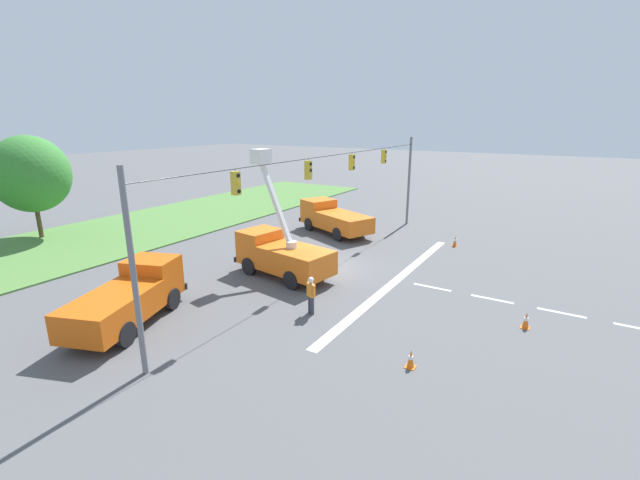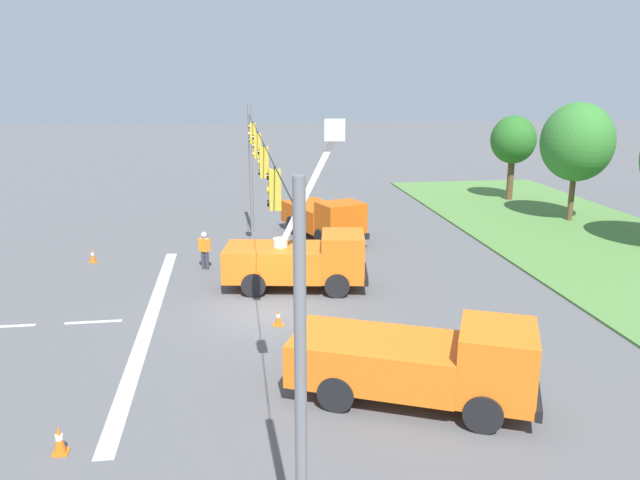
{
  "view_description": "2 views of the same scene",
  "coord_description": "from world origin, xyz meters",
  "px_view_note": "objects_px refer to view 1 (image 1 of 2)",
  "views": [
    {
      "loc": [
        -21.06,
        -12.0,
        8.52
      ],
      "look_at": [
        1.0,
        1.35,
        1.25
      ],
      "focal_mm": 24.0,
      "sensor_mm": 36.0,
      "label": 1
    },
    {
      "loc": [
        22.03,
        -0.94,
        8.6
      ],
      "look_at": [
        -1.87,
        2.38,
        2.28
      ],
      "focal_mm": 35.0,
      "sensor_mm": 36.0,
      "label": 2
    }
  ],
  "objects_px": {
    "traffic_cone_foreground_left": "(334,256)",
    "utility_truck_bucket_lift": "(281,252)",
    "tree_centre": "(30,174)",
    "utility_truck_support_near": "(333,218)",
    "traffic_cone_mid_right": "(526,320)",
    "road_worker": "(311,293)",
    "traffic_cone_mid_left": "(411,359)",
    "traffic_cone_foreground_right": "(455,241)",
    "utility_truck_support_far": "(130,297)"
  },
  "relations": [
    {
      "from": "road_worker",
      "to": "traffic_cone_foreground_left",
      "type": "bearing_deg",
      "value": 21.53
    },
    {
      "from": "tree_centre",
      "to": "traffic_cone_mid_right",
      "type": "relative_size",
      "value": 10.41
    },
    {
      "from": "traffic_cone_foreground_right",
      "to": "traffic_cone_mid_left",
      "type": "relative_size",
      "value": 1.07
    },
    {
      "from": "traffic_cone_foreground_left",
      "to": "traffic_cone_mid_left",
      "type": "bearing_deg",
      "value": -137.85
    },
    {
      "from": "utility_truck_bucket_lift",
      "to": "utility_truck_support_near",
      "type": "distance_m",
      "value": 10.07
    },
    {
      "from": "utility_truck_bucket_lift",
      "to": "traffic_cone_foreground_right",
      "type": "bearing_deg",
      "value": -32.11
    },
    {
      "from": "traffic_cone_foreground_left",
      "to": "traffic_cone_foreground_right",
      "type": "xyz_separation_m",
      "value": [
        7.12,
        -5.67,
        0.07
      ]
    },
    {
      "from": "utility_truck_support_near",
      "to": "road_worker",
      "type": "relative_size",
      "value": 3.97
    },
    {
      "from": "road_worker",
      "to": "traffic_cone_foreground_left",
      "type": "relative_size",
      "value": 2.88
    },
    {
      "from": "utility_truck_support_near",
      "to": "traffic_cone_foreground_left",
      "type": "relative_size",
      "value": 11.43
    },
    {
      "from": "utility_truck_support_far",
      "to": "traffic_cone_mid_left",
      "type": "bearing_deg",
      "value": -76.22
    },
    {
      "from": "traffic_cone_foreground_left",
      "to": "utility_truck_bucket_lift",
      "type": "bearing_deg",
      "value": 162.25
    },
    {
      "from": "tree_centre",
      "to": "traffic_cone_foreground_left",
      "type": "bearing_deg",
      "value": -72.34
    },
    {
      "from": "traffic_cone_foreground_right",
      "to": "utility_truck_support_far",
      "type": "bearing_deg",
      "value": 154.57
    },
    {
      "from": "traffic_cone_foreground_right",
      "to": "traffic_cone_mid_left",
      "type": "bearing_deg",
      "value": -171.01
    },
    {
      "from": "traffic_cone_foreground_right",
      "to": "traffic_cone_mid_right",
      "type": "height_order",
      "value": "traffic_cone_foreground_right"
    },
    {
      "from": "road_worker",
      "to": "traffic_cone_mid_left",
      "type": "xyz_separation_m",
      "value": [
        -1.89,
        -5.39,
        -0.66
      ]
    },
    {
      "from": "utility_truck_support_far",
      "to": "road_worker",
      "type": "bearing_deg",
      "value": -52.81
    },
    {
      "from": "utility_truck_support_near",
      "to": "traffic_cone_mid_right",
      "type": "bearing_deg",
      "value": -122.93
    },
    {
      "from": "traffic_cone_mid_right",
      "to": "utility_truck_bucket_lift",
      "type": "bearing_deg",
      "value": 90.97
    },
    {
      "from": "tree_centre",
      "to": "traffic_cone_foreground_left",
      "type": "xyz_separation_m",
      "value": [
        6.75,
        -21.22,
        -4.48
      ]
    },
    {
      "from": "utility_truck_support_far",
      "to": "traffic_cone_foreground_left",
      "type": "xyz_separation_m",
      "value": [
        11.95,
        -3.4,
        -0.89
      ]
    },
    {
      "from": "utility_truck_support_near",
      "to": "road_worker",
      "type": "distance_m",
      "value": 14.57
    },
    {
      "from": "tree_centre",
      "to": "road_worker",
      "type": "distance_m",
      "value": 24.36
    },
    {
      "from": "utility_truck_support_near",
      "to": "utility_truck_bucket_lift",
      "type": "bearing_deg",
      "value": -167.34
    },
    {
      "from": "utility_truck_support_near",
      "to": "traffic_cone_mid_left",
      "type": "distance_m",
      "value": 19.05
    },
    {
      "from": "tree_centre",
      "to": "utility_truck_support_near",
      "type": "height_order",
      "value": "tree_centre"
    },
    {
      "from": "utility_truck_bucket_lift",
      "to": "road_worker",
      "type": "xyz_separation_m",
      "value": [
        -3.32,
        -4.09,
        -0.4
      ]
    },
    {
      "from": "traffic_cone_foreground_left",
      "to": "utility_truck_support_far",
      "type": "bearing_deg",
      "value": 164.1
    },
    {
      "from": "utility_truck_bucket_lift",
      "to": "traffic_cone_foreground_left",
      "type": "height_order",
      "value": "utility_truck_bucket_lift"
    },
    {
      "from": "utility_truck_support_far",
      "to": "utility_truck_bucket_lift",
      "type": "bearing_deg",
      "value": -14.99
    },
    {
      "from": "traffic_cone_mid_left",
      "to": "traffic_cone_mid_right",
      "type": "distance_m",
      "value": 6.26
    },
    {
      "from": "tree_centre",
      "to": "road_worker",
      "type": "bearing_deg",
      "value": -91.08
    },
    {
      "from": "traffic_cone_foreground_left",
      "to": "traffic_cone_mid_left",
      "type": "relative_size",
      "value": 0.89
    },
    {
      "from": "road_worker",
      "to": "traffic_cone_mid_left",
      "type": "height_order",
      "value": "road_worker"
    },
    {
      "from": "traffic_cone_foreground_right",
      "to": "tree_centre",
      "type": "bearing_deg",
      "value": 117.3
    },
    {
      "from": "road_worker",
      "to": "traffic_cone_mid_left",
      "type": "distance_m",
      "value": 5.75
    },
    {
      "from": "utility_truck_bucket_lift",
      "to": "traffic_cone_mid_right",
      "type": "height_order",
      "value": "utility_truck_bucket_lift"
    },
    {
      "from": "traffic_cone_foreground_left",
      "to": "traffic_cone_mid_left",
      "type": "distance_m",
      "value": 12.27
    },
    {
      "from": "traffic_cone_foreground_left",
      "to": "traffic_cone_foreground_right",
      "type": "height_order",
      "value": "traffic_cone_foreground_right"
    },
    {
      "from": "utility_truck_support_far",
      "to": "traffic_cone_mid_left",
      "type": "relative_size",
      "value": 9.44
    },
    {
      "from": "tree_centre",
      "to": "traffic_cone_foreground_right",
      "type": "xyz_separation_m",
      "value": [
        13.88,
        -26.89,
        -4.41
      ]
    },
    {
      "from": "utility_truck_support_near",
      "to": "road_worker",
      "type": "xyz_separation_m",
      "value": [
        -13.14,
        -6.29,
        -0.19
      ]
    },
    {
      "from": "traffic_cone_mid_left",
      "to": "traffic_cone_foreground_left",
      "type": "bearing_deg",
      "value": 42.15
    },
    {
      "from": "utility_truck_bucket_lift",
      "to": "road_worker",
      "type": "height_order",
      "value": "utility_truck_bucket_lift"
    },
    {
      "from": "utility_truck_support_near",
      "to": "traffic_cone_foreground_left",
      "type": "bearing_deg",
      "value": -149.79
    },
    {
      "from": "tree_centre",
      "to": "utility_truck_bucket_lift",
      "type": "relative_size",
      "value": 1.07
    },
    {
      "from": "utility_truck_bucket_lift",
      "to": "traffic_cone_mid_left",
      "type": "bearing_deg",
      "value": -118.77
    },
    {
      "from": "road_worker",
      "to": "traffic_cone_foreground_right",
      "type": "height_order",
      "value": "road_worker"
    },
    {
      "from": "utility_truck_support_near",
      "to": "traffic_cone_mid_left",
      "type": "xyz_separation_m",
      "value": [
        -15.02,
        -11.68,
        -0.86
      ]
    }
  ]
}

